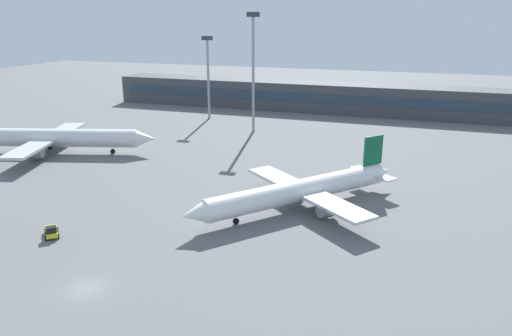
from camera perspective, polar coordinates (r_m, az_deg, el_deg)
The scene contains 7 objects.
ground_plane at distance 91.08m, azimuth -3.90°, elevation -1.40°, with size 400.00×400.00×0.00m, color slate.
terminal_building at distance 159.27m, azimuth 6.50°, elevation 8.36°, with size 133.54×12.13×9.00m.
airplane_near at distance 76.75m, azimuth 5.08°, elevation -2.69°, with size 28.49×32.82×9.93m.
airplane_mid at distance 116.86m, azimuth -22.69°, elevation 3.28°, with size 44.96×32.00×11.36m.
baggage_tug_yellow at distance 73.57m, azimuth -22.89°, elevation -6.86°, with size 3.56×3.65×1.75m.
floodlight_tower_west at distance 126.03m, azimuth -0.33°, elevation 11.92°, with size 3.20×0.80×30.28m.
floodlight_tower_east at distance 144.61m, azimuth -5.65°, elevation 11.24°, with size 3.20×0.80×23.90m.
Camera 1 is at (33.68, -39.37, 29.36)m, focal length 34.06 mm.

